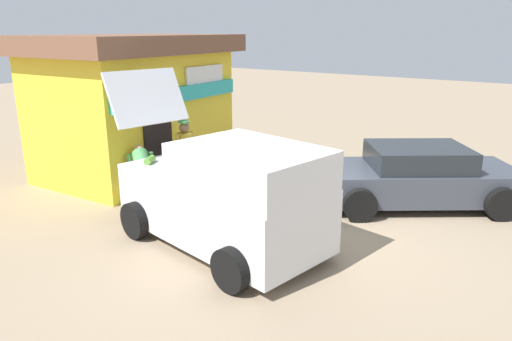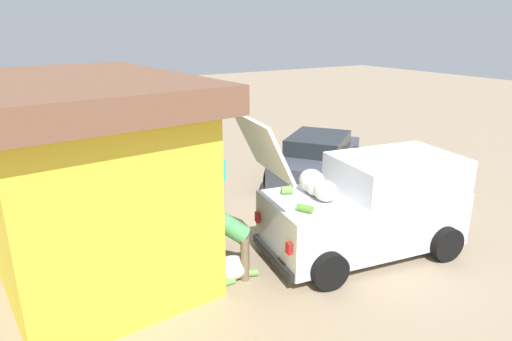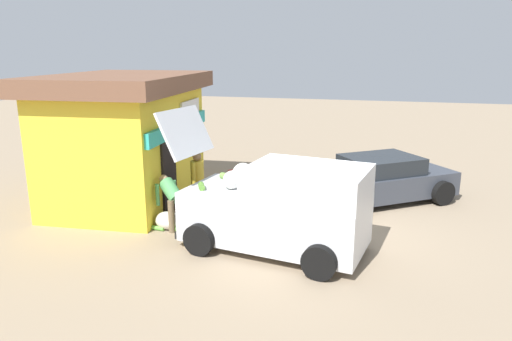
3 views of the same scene
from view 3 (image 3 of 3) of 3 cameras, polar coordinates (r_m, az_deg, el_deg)
name	(u,v)px [view 3 (image 3 of 3)]	position (r m, az deg, el deg)	size (l,w,h in m)	color
ground_plane	(330,229)	(11.49, 9.01, -7.06)	(60.00, 60.00, 0.00)	gray
storefront_bar	(126,137)	(13.50, -15.45, 3.94)	(5.46, 3.98, 3.54)	yellow
delivery_van	(280,207)	(9.94, 2.99, -4.49)	(2.63, 4.55, 2.91)	silver
parked_sedan	(380,180)	(13.68, 14.80, -1.09)	(3.90, 4.39, 1.30)	#383D47
vendor_standing	(197,178)	(12.16, -7.12, -0.89)	(0.57, 0.34, 1.71)	#4C4C51
customer_bending	(172,197)	(11.34, -10.15, -3.18)	(0.71, 0.74, 1.26)	#726047
unloaded_banana_pile	(168,221)	(11.50, -10.62, -6.07)	(0.57, 0.82, 0.42)	silver
paint_bucket	(232,176)	(15.35, -2.90, -0.63)	(0.29, 0.29, 0.36)	#BF3F33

